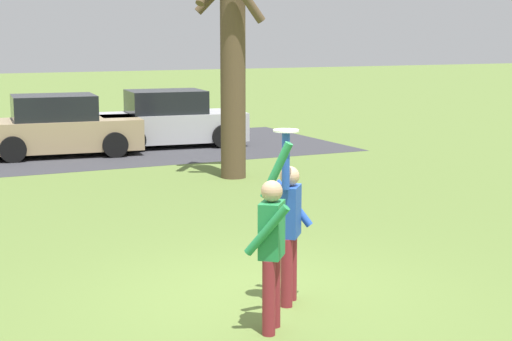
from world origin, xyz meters
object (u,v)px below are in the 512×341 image
object	(u,v)px
parked_car_silver	(170,121)
person_catcher	(289,223)
frisbee_disc	(286,131)
person_defender	(272,243)
bare_tree_tall	(233,47)
parked_car_tan	(59,128)

from	to	relation	value
parked_car_silver	person_catcher	bearing A→B (deg)	-97.91
frisbee_disc	person_defender	bearing A→B (deg)	-129.41
bare_tree_tall	parked_car_silver	bearing A→B (deg)	85.00
person_catcher	parked_car_silver	size ratio (longest dim) A/B	0.49
person_catcher	person_defender	bearing A→B (deg)	0.00
person_catcher	person_defender	distance (m)	0.94
person_catcher	parked_car_silver	bearing A→B (deg)	-154.64
person_catcher	parked_car_tan	world-z (taller)	person_catcher
parked_car_silver	bare_tree_tall	distance (m)	5.91
parked_car_tan	parked_car_silver	size ratio (longest dim) A/B	1.00
person_defender	frisbee_disc	distance (m)	1.32
person_defender	parked_car_tan	bearing A→B (deg)	36.21
frisbee_disc	parked_car_silver	bearing A→B (deg)	75.56
parked_car_tan	bare_tree_tall	size ratio (longest dim) A/B	0.69
person_defender	parked_car_silver	xyz separation A→B (m)	(4.02, 14.39, -0.25)
frisbee_disc	person_catcher	bearing A→B (deg)	50.59
parked_car_tan	person_defender	bearing A→B (deg)	-87.06
person_catcher	person_defender	size ratio (longest dim) A/B	1.02
frisbee_disc	bare_tree_tall	xyz separation A→B (m)	(3.08, 8.35, 0.78)
frisbee_disc	bare_tree_tall	bearing A→B (deg)	69.74
parked_car_silver	bare_tree_tall	world-z (taller)	bare_tree_tall
parked_car_silver	parked_car_tan	bearing A→B (deg)	-166.40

